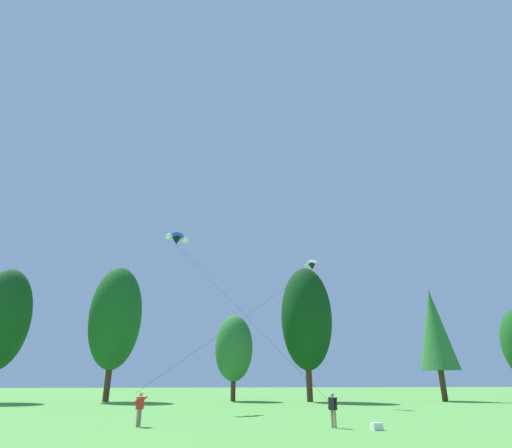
{
  "coord_description": "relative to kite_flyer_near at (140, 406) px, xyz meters",
  "views": [
    {
      "loc": [
        -1.26,
        -2.41,
        2.36
      ],
      "look_at": [
        1.35,
        22.08,
        11.77
      ],
      "focal_mm": 28.43,
      "sensor_mm": 36.0,
      "label": 1
    }
  ],
  "objects": [
    {
      "name": "kite_flyer_mid",
      "position": [
        10.02,
        -1.58,
        -0.01
      ],
      "size": [
        0.45,
        0.59,
        1.69
      ],
      "color": "gray",
      "rests_on": "ground_plane"
    },
    {
      "name": "treeline_tree_d",
      "position": [
        6.28,
        25.02,
        4.69
      ],
      "size": [
        4.34,
        4.34,
        9.41
      ],
      "color": "#472D19",
      "rests_on": "ground_plane"
    },
    {
      "name": "treeline_tree_c",
      "position": [
        -7.51,
        25.13,
        8.02
      ],
      "size": [
        5.82,
        5.82,
        14.9
      ],
      "color": "#472D19",
      "rests_on": "ground_plane"
    },
    {
      "name": "kite_flyer_near",
      "position": [
        0.0,
        0.0,
        0.0
      ],
      "size": [
        0.72,
        0.74,
        1.69
      ],
      "color": "gray",
      "rests_on": "ground_plane"
    },
    {
      "name": "picnic_cooler",
      "position": [
        11.83,
        -2.72,
        -0.83
      ],
      "size": [
        0.58,
        0.45,
        0.34
      ],
      "primitive_type": "cube",
      "rotation": [
        0.0,
        0.0,
        0.19
      ],
      "color": "white",
      "rests_on": "ground_plane"
    },
    {
      "name": "treeline_tree_b",
      "position": [
        -19.52,
        24.54,
        7.61
      ],
      "size": [
        5.64,
        5.64,
        14.21
      ],
      "color": "#472D19",
      "rests_on": "ground_plane"
    },
    {
      "name": "parafoil_kite_high_white",
      "position": [
        13.38,
        14.71,
        12.06
      ],
      "size": [
        14.41,
        15.65,
        11.95
      ],
      "color": "white"
    },
    {
      "name": "treeline_tree_e",
      "position": [
        14.46,
        22.66,
        7.94
      ],
      "size": [
        5.79,
        5.79,
        14.76
      ],
      "color": "#472D19",
      "rests_on": "ground_plane"
    },
    {
      "name": "parafoil_kite_mid_blue_white",
      "position": [
        0.19,
        11.26,
        13.22
      ],
      "size": [
        10.82,
        13.83,
        13.66
      ],
      "color": "blue"
    },
    {
      "name": "treeline_tree_f",
      "position": [
        29.65,
        22.31,
        6.82
      ],
      "size": [
        4.35,
        4.35,
        12.48
      ],
      "color": "#472D19",
      "rests_on": "ground_plane"
    }
  ]
}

